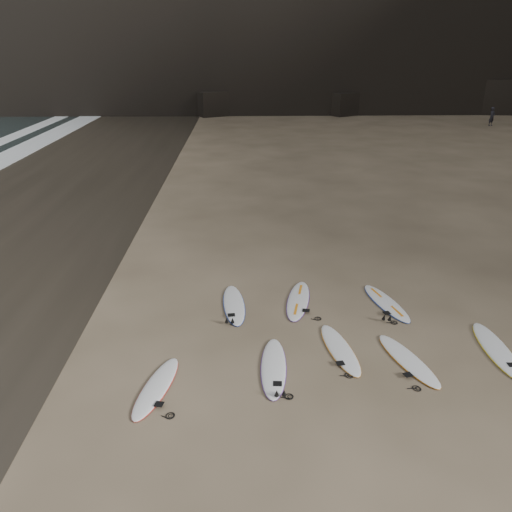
{
  "coord_description": "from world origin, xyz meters",
  "views": [
    {
      "loc": [
        -2.7,
        -10.33,
        7.13
      ],
      "look_at": [
        -2.31,
        2.82,
        1.5
      ],
      "focal_mm": 35.0,
      "sensor_mm": 36.0,
      "label": 1
    }
  ],
  "objects_px": {
    "surfboard_2": "(340,349)",
    "surfboard_3": "(408,360)",
    "surfboard_1": "(274,367)",
    "surfboard_4": "(496,349)",
    "surfboard_7": "(386,303)",
    "surfboard_0": "(156,387)",
    "person_a": "(492,116)",
    "surfboard_5": "(234,304)",
    "surfboard_6": "(298,300)"
  },
  "relations": [
    {
      "from": "surfboard_6",
      "to": "person_a",
      "type": "distance_m",
      "value": 40.15
    },
    {
      "from": "surfboard_2",
      "to": "person_a",
      "type": "xyz_separation_m",
      "value": [
        20.9,
        36.4,
        0.81
      ]
    },
    {
      "from": "surfboard_3",
      "to": "surfboard_5",
      "type": "relative_size",
      "value": 0.96
    },
    {
      "from": "surfboard_6",
      "to": "surfboard_7",
      "type": "bearing_deg",
      "value": 6.93
    },
    {
      "from": "surfboard_0",
      "to": "surfboard_6",
      "type": "height_order",
      "value": "surfboard_6"
    },
    {
      "from": "surfboard_6",
      "to": "surfboard_7",
      "type": "relative_size",
      "value": 1.04
    },
    {
      "from": "surfboard_0",
      "to": "surfboard_3",
      "type": "height_order",
      "value": "surfboard_3"
    },
    {
      "from": "surfboard_1",
      "to": "person_a",
      "type": "xyz_separation_m",
      "value": [
        22.62,
        37.11,
        0.8
      ]
    },
    {
      "from": "surfboard_5",
      "to": "person_a",
      "type": "bearing_deg",
      "value": 50.08
    },
    {
      "from": "surfboard_0",
      "to": "surfboard_5",
      "type": "distance_m",
      "value": 4.15
    },
    {
      "from": "surfboard_2",
      "to": "surfboard_4",
      "type": "bearing_deg",
      "value": -11.89
    },
    {
      "from": "surfboard_3",
      "to": "surfboard_4",
      "type": "xyz_separation_m",
      "value": [
        2.37,
        0.38,
        0.0
      ]
    },
    {
      "from": "surfboard_0",
      "to": "surfboard_1",
      "type": "bearing_deg",
      "value": 28.18
    },
    {
      "from": "surfboard_7",
      "to": "surfboard_1",
      "type": "bearing_deg",
      "value": -153.69
    },
    {
      "from": "surfboard_2",
      "to": "surfboard_4",
      "type": "relative_size",
      "value": 0.92
    },
    {
      "from": "surfboard_1",
      "to": "surfboard_7",
      "type": "distance_m",
      "value": 4.69
    },
    {
      "from": "surfboard_7",
      "to": "surfboard_2",
      "type": "bearing_deg",
      "value": -142.23
    },
    {
      "from": "surfboard_0",
      "to": "surfboard_6",
      "type": "xyz_separation_m",
      "value": [
        3.62,
        3.99,
        0.0
      ]
    },
    {
      "from": "surfboard_5",
      "to": "person_a",
      "type": "distance_m",
      "value": 41.38
    },
    {
      "from": "surfboard_2",
      "to": "person_a",
      "type": "distance_m",
      "value": 41.98
    },
    {
      "from": "surfboard_1",
      "to": "surfboard_3",
      "type": "xyz_separation_m",
      "value": [
        3.29,
        0.19,
        -0.0
      ]
    },
    {
      "from": "surfboard_6",
      "to": "person_a",
      "type": "height_order",
      "value": "person_a"
    },
    {
      "from": "person_a",
      "to": "surfboard_1",
      "type": "bearing_deg",
      "value": -149.62
    },
    {
      "from": "surfboard_3",
      "to": "surfboard_2",
      "type": "bearing_deg",
      "value": 144.03
    },
    {
      "from": "surfboard_2",
      "to": "surfboard_6",
      "type": "relative_size",
      "value": 0.93
    },
    {
      "from": "surfboard_2",
      "to": "surfboard_3",
      "type": "height_order",
      "value": "same"
    },
    {
      "from": "surfboard_6",
      "to": "person_a",
      "type": "relative_size",
      "value": 1.5
    },
    {
      "from": "surfboard_0",
      "to": "surfboard_3",
      "type": "distance_m",
      "value": 6.03
    },
    {
      "from": "surfboard_7",
      "to": "person_a",
      "type": "bearing_deg",
      "value": 46.01
    },
    {
      "from": "surfboard_5",
      "to": "surfboard_2",
      "type": "bearing_deg",
      "value": -46.93
    },
    {
      "from": "surfboard_2",
      "to": "surfboard_7",
      "type": "relative_size",
      "value": 0.97
    },
    {
      "from": "surfboard_6",
      "to": "surfboard_5",
      "type": "bearing_deg",
      "value": -161.86
    },
    {
      "from": "surfboard_2",
      "to": "surfboard_4",
      "type": "distance_m",
      "value": 3.94
    },
    {
      "from": "surfboard_3",
      "to": "surfboard_1",
      "type": "bearing_deg",
      "value": 165.59
    },
    {
      "from": "person_a",
      "to": "surfboard_0",
      "type": "bearing_deg",
      "value": -152.05
    },
    {
      "from": "surfboard_1",
      "to": "person_a",
      "type": "height_order",
      "value": "person_a"
    },
    {
      "from": "surfboard_0",
      "to": "person_a",
      "type": "xyz_separation_m",
      "value": [
        25.29,
        37.78,
        0.81
      ]
    },
    {
      "from": "surfboard_2",
      "to": "surfboard_5",
      "type": "xyz_separation_m",
      "value": [
        -2.7,
        2.41,
        0.0
      ]
    },
    {
      "from": "surfboard_2",
      "to": "surfboard_3",
      "type": "relative_size",
      "value": 1.0
    },
    {
      "from": "surfboard_1",
      "to": "surfboard_7",
      "type": "relative_size",
      "value": 1.0
    },
    {
      "from": "surfboard_0",
      "to": "surfboard_1",
      "type": "height_order",
      "value": "surfboard_1"
    },
    {
      "from": "surfboard_0",
      "to": "surfboard_5",
      "type": "xyz_separation_m",
      "value": [
        1.7,
        3.79,
        0.0
      ]
    },
    {
      "from": "surfboard_1",
      "to": "surfboard_6",
      "type": "relative_size",
      "value": 0.96
    },
    {
      "from": "surfboard_2",
      "to": "surfboard_3",
      "type": "xyz_separation_m",
      "value": [
        1.57,
        -0.52,
        0.0
      ]
    },
    {
      "from": "surfboard_1",
      "to": "surfboard_7",
      "type": "xyz_separation_m",
      "value": [
        3.54,
        3.08,
        -0.0
      ]
    },
    {
      "from": "surfboard_1",
      "to": "surfboard_0",
      "type": "bearing_deg",
      "value": -162.0
    },
    {
      "from": "surfboard_0",
      "to": "person_a",
      "type": "distance_m",
      "value": 45.47
    },
    {
      "from": "surfboard_1",
      "to": "surfboard_4",
      "type": "relative_size",
      "value": 0.95
    },
    {
      "from": "surfboard_6",
      "to": "person_a",
      "type": "bearing_deg",
      "value": 69.48
    },
    {
      "from": "surfboard_3",
      "to": "surfboard_4",
      "type": "distance_m",
      "value": 2.4
    }
  ]
}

